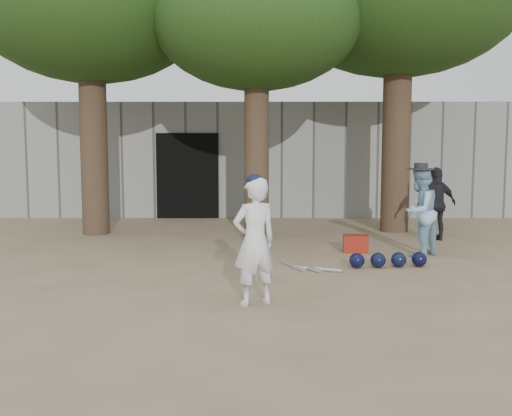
{
  "coord_description": "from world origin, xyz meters",
  "views": [
    {
      "loc": [
        0.63,
        -6.94,
        1.75
      ],
      "look_at": [
        0.6,
        1.0,
        0.95
      ],
      "focal_mm": 40.0,
      "sensor_mm": 36.0,
      "label": 1
    }
  ],
  "objects_px": {
    "boy_player": "(255,241)",
    "red_bag": "(356,244)",
    "spectator_blue": "(420,212)",
    "spectator_dark": "(436,204)"
  },
  "relations": [
    {
      "from": "spectator_blue",
      "to": "red_bag",
      "type": "relative_size",
      "value": 3.53
    },
    {
      "from": "red_bag",
      "to": "spectator_blue",
      "type": "bearing_deg",
      "value": -19.98
    },
    {
      "from": "boy_player",
      "to": "red_bag",
      "type": "bearing_deg",
      "value": -144.05
    },
    {
      "from": "spectator_blue",
      "to": "red_bag",
      "type": "bearing_deg",
      "value": -65.16
    },
    {
      "from": "spectator_blue",
      "to": "red_bag",
      "type": "distance_m",
      "value": 1.21
    },
    {
      "from": "boy_player",
      "to": "spectator_dark",
      "type": "bearing_deg",
      "value": -153.8
    },
    {
      "from": "spectator_blue",
      "to": "spectator_dark",
      "type": "bearing_deg",
      "value": -160.74
    },
    {
      "from": "spectator_blue",
      "to": "spectator_dark",
      "type": "xyz_separation_m",
      "value": [
        0.8,
        1.67,
        -0.02
      ]
    },
    {
      "from": "spectator_blue",
      "to": "red_bag",
      "type": "xyz_separation_m",
      "value": [
        -0.99,
        0.36,
        -0.59
      ]
    },
    {
      "from": "boy_player",
      "to": "red_bag",
      "type": "distance_m",
      "value": 3.83
    }
  ]
}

